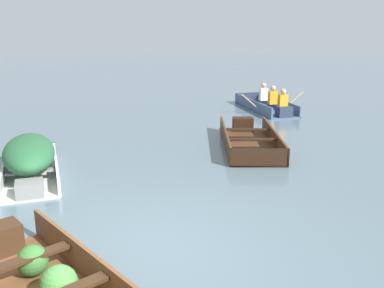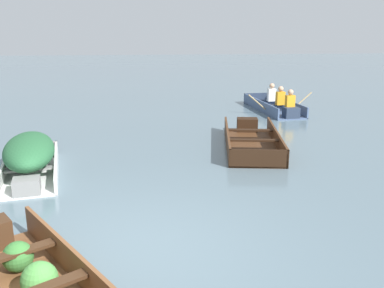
{
  "view_description": "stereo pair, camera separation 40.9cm",
  "coord_description": "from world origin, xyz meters",
  "px_view_note": "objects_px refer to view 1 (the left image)",
  "views": [
    {
      "loc": [
        -0.04,
        -5.04,
        2.87
      ],
      "look_at": [
        1.23,
        3.97,
        0.35
      ],
      "focal_mm": 40.0,
      "sensor_mm": 36.0,
      "label": 1
    },
    {
      "loc": [
        0.37,
        -5.09,
        2.87
      ],
      "look_at": [
        1.23,
        3.97,
        0.35
      ],
      "focal_mm": 40.0,
      "sensor_mm": 36.0,
      "label": 2
    }
  ],
  "objects_px": {
    "dinghy_wooden_brown_foreground": "(37,282)",
    "skiff_white_near_moored": "(29,156)",
    "skiff_dark_varnish_mid_moored": "(249,139)",
    "rowboat_slate_blue_with_crew": "(268,105)"
  },
  "relations": [
    {
      "from": "dinghy_wooden_brown_foreground",
      "to": "skiff_white_near_moored",
      "type": "xyz_separation_m",
      "value": [
        -0.92,
        3.99,
        0.26
      ]
    },
    {
      "from": "skiff_white_near_moored",
      "to": "skiff_dark_varnish_mid_moored",
      "type": "distance_m",
      "value": 5.18
    },
    {
      "from": "dinghy_wooden_brown_foreground",
      "to": "skiff_white_near_moored",
      "type": "relative_size",
      "value": 1.11
    },
    {
      "from": "dinghy_wooden_brown_foreground",
      "to": "skiff_dark_varnish_mid_moored",
      "type": "height_order",
      "value": "dinghy_wooden_brown_foreground"
    },
    {
      "from": "dinghy_wooden_brown_foreground",
      "to": "skiff_white_near_moored",
      "type": "distance_m",
      "value": 4.1
    },
    {
      "from": "skiff_dark_varnish_mid_moored",
      "to": "rowboat_slate_blue_with_crew",
      "type": "height_order",
      "value": "rowboat_slate_blue_with_crew"
    },
    {
      "from": "dinghy_wooden_brown_foreground",
      "to": "skiff_dark_varnish_mid_moored",
      "type": "xyz_separation_m",
      "value": [
        3.95,
        5.73,
        -0.03
      ]
    },
    {
      "from": "skiff_white_near_moored",
      "to": "rowboat_slate_blue_with_crew",
      "type": "height_order",
      "value": "rowboat_slate_blue_with_crew"
    },
    {
      "from": "dinghy_wooden_brown_foreground",
      "to": "skiff_dark_varnish_mid_moored",
      "type": "relative_size",
      "value": 0.9
    },
    {
      "from": "skiff_white_near_moored",
      "to": "rowboat_slate_blue_with_crew",
      "type": "relative_size",
      "value": 0.84
    }
  ]
}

